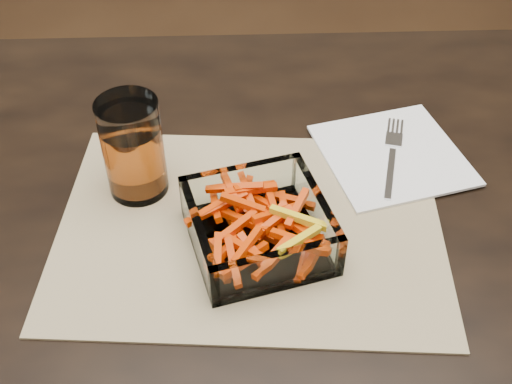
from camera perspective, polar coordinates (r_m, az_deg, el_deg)
dining_table at (r=0.83m, az=6.50°, el=-7.45°), size 1.60×0.90×0.75m
placemat at (r=0.76m, az=-0.53°, el=-3.04°), size 0.47×0.36×0.00m
glass_bowl at (r=0.72m, az=0.24°, el=-3.24°), size 0.18×0.18×0.06m
tumbler at (r=0.78m, az=-10.83°, el=3.61°), size 0.07×0.07×0.13m
napkin at (r=0.87m, az=12.00°, el=3.27°), size 0.21×0.21×0.00m
fork at (r=0.86m, az=12.02°, el=3.35°), size 0.06×0.16×0.00m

